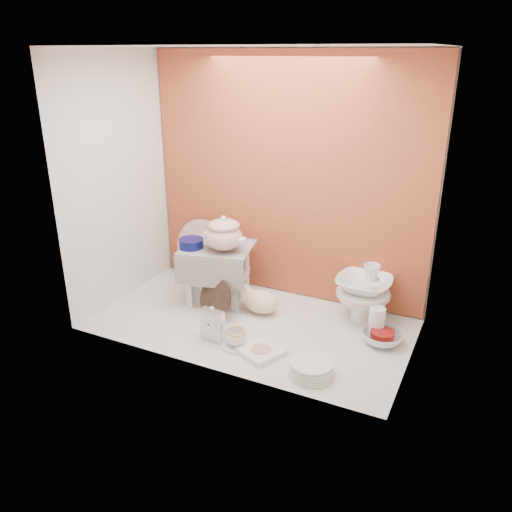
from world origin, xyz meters
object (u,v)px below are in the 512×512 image
Objects in this scene: plush_pig at (261,301)px; porcelain_tower at (363,292)px; soup_tureen at (224,233)px; floral_platter at (202,251)px; dinner_plate_stack at (311,368)px; step_stool at (218,274)px; crystal_bowl at (382,338)px; mantel_clock at (213,324)px; gold_rim_teacup at (236,337)px; blue_white_vase at (210,272)px.

plush_pig is 0.74× the size of porcelain_tower.
soup_tureen reaches higher than floral_platter.
dinner_plate_stack is (0.74, -0.47, -0.44)m from soup_tureen.
crystal_bowl is at bearing -16.42° from step_stool.
floral_platter is 0.63m from plush_pig.
step_stool is 0.34m from plush_pig.
mantel_clock is 0.89× the size of dinner_plate_stack.
crystal_bowl is (0.74, -0.02, -0.05)m from plush_pig.
porcelain_tower is at bearing 35.05° from plush_pig.
gold_rim_teacup is at bearing -54.31° from soup_tureen.
step_stool is 0.49m from mantel_clock.
step_stool reaches higher than dinner_plate_stack.
gold_rim_teacup is at bearing -47.32° from floral_platter.
step_stool is at bearing -41.22° from floral_platter.
gold_rim_teacup is at bearing -151.57° from crystal_bowl.
step_stool is at bearing -44.80° from blue_white_vase.
plush_pig is at bearing -161.13° from porcelain_tower.
gold_rim_teacup is (0.04, -0.40, -0.02)m from plush_pig.
blue_white_vase is 0.68m from mantel_clock.
plush_pig is (0.46, -0.18, -0.03)m from blue_white_vase.
plush_pig is at bearing 96.11° from gold_rim_teacup.
porcelain_tower is at bearing 0.59° from blue_white_vase.
floral_platter reaches higher than step_stool.
soup_tureen is at bearing 147.75° from dinner_plate_stack.
blue_white_vase is at bearing 170.28° from crystal_bowl.
mantel_clock is at bearing -70.34° from soup_tureen.
blue_white_vase is at bearing 122.31° from step_stool.
crystal_bowl is (0.24, 0.45, -0.00)m from dinner_plate_stack.
gold_rim_teacup is 0.52× the size of crystal_bowl.
step_stool is 0.90m from porcelain_tower.
mantel_clock is at bearing -88.41° from plush_pig.
porcelain_tower is at bearing 13.59° from soup_tureen.
mantel_clock is 0.93× the size of crystal_bowl.
blue_white_vase is at bearing 130.74° from gold_rim_teacup.
soup_tureen is 2.33× the size of gold_rim_teacup.
soup_tureen is 0.60× the size of floral_platter.
mantel_clock reaches higher than crystal_bowl.
floral_platter is at bearing 125.89° from step_stool.
blue_white_vase is 0.99× the size of dinner_plate_stack.
porcelain_tower is (0.88, 0.15, -0.00)m from step_stool.
soup_tureen is 0.56m from mantel_clock.
crystal_bowl is (0.84, 0.37, -0.07)m from mantel_clock.
mantel_clock is 0.61m from dinner_plate_stack.
step_stool is 0.33m from floral_platter.
porcelain_tower reaches higher than gold_rim_teacup.
blue_white_vase is 1.22m from crystal_bowl.
mantel_clock is (0.36, -0.58, -0.01)m from blue_white_vase.
floral_platter reaches higher than dinner_plate_stack.
blue_white_vase is 1.04× the size of crystal_bowl.
dinner_plate_stack is at bearing -118.34° from crystal_bowl.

